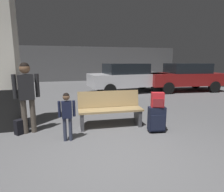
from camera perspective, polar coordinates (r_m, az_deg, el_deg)
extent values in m
cube|color=slate|center=(7.00, -6.88, -3.29)|extent=(18.00, 18.00, 0.10)
cube|color=#565658|center=(15.62, -11.52, 9.70)|extent=(18.00, 0.12, 2.80)
cube|color=black|center=(5.15, -29.08, -3.44)|extent=(0.57, 0.57, 1.00)
cube|color=silver|center=(5.03, -30.74, 13.99)|extent=(0.56, 0.56, 2.11)
cube|color=tan|center=(4.61, -0.39, -4.34)|extent=(1.62, 0.51, 0.05)
cube|color=tan|center=(4.80, -1.00, -0.87)|extent=(1.60, 0.18, 0.42)
cube|color=#4C4C51|center=(4.59, -9.29, -7.58)|extent=(0.10, 0.40, 0.41)
cube|color=#4C4C51|center=(4.87, 7.99, -6.48)|extent=(0.10, 0.40, 0.41)
cube|color=#191E33|center=(4.43, 13.62, -6.85)|extent=(0.40, 0.25, 0.56)
cube|color=#191E33|center=(4.35, 14.11, -8.04)|extent=(0.34, 0.07, 0.36)
cube|color=#A5A5AA|center=(4.43, 13.41, -3.24)|extent=(0.14, 0.04, 0.02)
cylinder|color=black|center=(4.55, 11.15, -10.29)|extent=(0.02, 0.05, 0.04)
cylinder|color=black|center=(4.66, 14.94, -9.95)|extent=(0.02, 0.05, 0.04)
cube|color=red|center=(4.32, 13.89, -1.15)|extent=(0.31, 0.23, 0.34)
cube|color=maroon|center=(4.24, 14.11, -2.09)|extent=(0.23, 0.09, 0.19)
cylinder|color=black|center=(4.29, 13.98, 0.91)|extent=(0.06, 0.04, 0.02)
cylinder|color=#33384C|center=(4.00, -12.71, -9.95)|extent=(0.07, 0.07, 0.49)
cylinder|color=#33384C|center=(4.00, -14.35, -10.02)|extent=(0.07, 0.07, 0.49)
cube|color=#191E38|center=(3.87, -13.81, -4.12)|extent=(0.20, 0.12, 0.35)
cylinder|color=#191E38|center=(3.87, -11.68, -3.78)|extent=(0.06, 0.06, 0.33)
cylinder|color=#191E38|center=(3.87, -15.96, -3.96)|extent=(0.06, 0.06, 0.33)
sphere|color=brown|center=(3.81, -13.98, -0.27)|extent=(0.14, 0.14, 0.14)
sphere|color=black|center=(3.81, -14.00, 0.02)|extent=(0.13, 0.13, 0.13)
cylinder|color=#E5D84C|center=(3.97, -14.86, -3.55)|extent=(0.06, 0.06, 0.10)
cylinder|color=red|center=(3.95, -14.91, -2.49)|extent=(0.01, 0.01, 0.06)
cylinder|color=brown|center=(4.67, -23.23, -5.64)|extent=(0.12, 0.12, 0.79)
cylinder|color=brown|center=(4.67, -25.45, -5.82)|extent=(0.12, 0.12, 0.79)
cube|color=#232326|center=(4.53, -25.00, 2.49)|extent=(0.35, 0.25, 0.56)
cylinder|color=#232326|center=(4.53, -22.12, 3.07)|extent=(0.09, 0.09, 0.53)
cylinder|color=#232326|center=(4.53, -27.93, 2.60)|extent=(0.09, 0.09, 0.53)
sphere|color=brown|center=(4.50, -25.42, 7.68)|extent=(0.22, 0.22, 0.22)
sphere|color=black|center=(4.50, -25.45, 8.08)|extent=(0.21, 0.21, 0.21)
cube|color=black|center=(4.75, -26.22, -8.44)|extent=(0.32, 0.30, 0.34)
cube|color=#28282D|center=(4.85, -26.73, -8.75)|extent=(0.19, 0.17, 0.19)
cylinder|color=black|center=(4.70, -26.38, -6.61)|extent=(0.06, 0.06, 0.02)
cube|color=maroon|center=(10.97, 21.32, 4.98)|extent=(4.23, 2.03, 0.64)
cube|color=black|center=(11.02, 22.20, 7.96)|extent=(2.22, 1.71, 0.52)
cylinder|color=black|center=(9.69, 17.00, 2.36)|extent=(0.61, 0.25, 0.60)
cylinder|color=black|center=(11.13, 13.31, 3.58)|extent=(0.61, 0.25, 0.60)
cylinder|color=black|center=(11.11, 29.08, 2.49)|extent=(0.61, 0.25, 0.60)
cylinder|color=black|center=(12.38, 24.47, 3.60)|extent=(0.61, 0.25, 0.60)
cube|color=silver|center=(9.81, 4.98, 5.07)|extent=(4.24, 2.07, 0.64)
cube|color=black|center=(9.71, 4.22, 8.45)|extent=(2.23, 1.73, 0.52)
cylinder|color=black|center=(11.15, 9.30, 3.74)|extent=(0.62, 0.25, 0.60)
cylinder|color=black|center=(9.80, 13.85, 2.60)|extent=(0.62, 0.25, 0.60)
cylinder|color=black|center=(10.15, -3.66, 3.17)|extent=(0.62, 0.25, 0.60)
cylinder|color=black|center=(8.64, -0.67, 1.85)|extent=(0.62, 0.25, 0.60)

